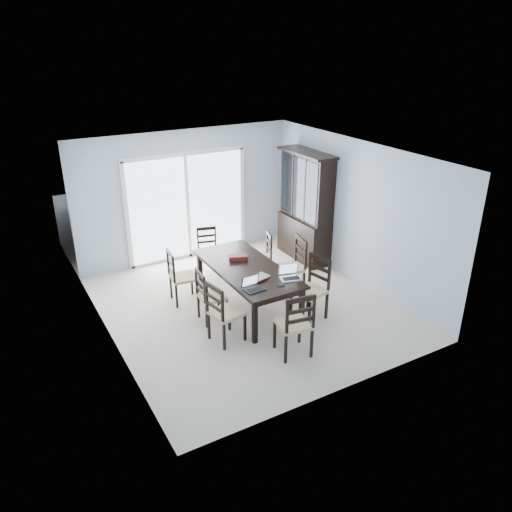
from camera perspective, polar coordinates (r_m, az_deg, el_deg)
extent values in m
plane|color=beige|center=(8.53, -1.01, -5.81)|extent=(5.00, 5.00, 0.00)
plane|color=white|center=(7.58, -1.16, 11.51)|extent=(5.00, 5.00, 0.00)
cube|color=#A9B9CA|center=(10.10, -7.96, 6.86)|extent=(4.50, 0.02, 2.60)
cube|color=#A9B9CA|center=(7.25, -16.88, -1.03)|extent=(0.02, 5.00, 2.60)
cube|color=#A9B9CA|center=(9.18, 11.37, 4.86)|extent=(0.02, 5.00, 2.60)
cube|color=gray|center=(11.44, -9.49, 1.64)|extent=(4.50, 2.00, 0.10)
cube|color=#99999E|center=(12.13, -11.39, 5.82)|extent=(4.50, 0.06, 1.10)
cube|color=black|center=(8.19, -1.05, -1.38)|extent=(1.00, 2.20, 0.04)
cube|color=black|center=(8.21, -1.05, -1.76)|extent=(0.88, 2.08, 0.10)
cube|color=black|center=(7.42, -0.15, -7.64)|extent=(0.07, 0.07, 0.69)
cube|color=black|center=(7.81, 5.25, -6.00)|extent=(0.07, 0.07, 0.69)
cube|color=black|center=(9.00, -6.45, -1.78)|extent=(0.07, 0.07, 0.69)
cube|color=black|center=(9.33, -1.73, -0.68)|extent=(0.07, 0.07, 0.69)
cube|color=black|center=(10.26, 5.46, 2.08)|extent=(0.45, 1.30, 0.85)
cube|color=black|center=(9.93, 5.84, 7.87)|extent=(0.38, 1.30, 1.30)
cube|color=black|center=(9.75, 5.86, 11.66)|extent=(0.50, 1.38, 0.05)
cube|color=black|center=(9.49, 6.34, 7.09)|extent=(0.02, 0.36, 1.18)
cube|color=black|center=(9.82, 4.91, 7.73)|extent=(0.02, 0.36, 1.18)
cube|color=black|center=(10.16, 3.56, 8.32)|extent=(0.02, 0.36, 1.18)
cube|color=silver|center=(10.16, -7.84, 5.49)|extent=(2.40, 0.02, 2.10)
cube|color=white|center=(9.86, -8.17, 11.48)|extent=(2.52, 0.05, 0.08)
cube|color=white|center=(10.15, -7.81, 5.47)|extent=(0.06, 0.05, 2.10)
cube|color=white|center=(10.52, -7.50, 0.17)|extent=(2.52, 0.05, 0.05)
cube|color=black|center=(7.61, -5.41, -7.98)|extent=(0.04, 0.04, 0.44)
cube|color=black|center=(7.35, -3.66, -9.23)|extent=(0.04, 0.04, 0.44)
cube|color=black|center=(7.80, -3.07, -7.04)|extent=(0.04, 0.04, 0.44)
cube|color=black|center=(7.54, -1.28, -8.21)|extent=(0.04, 0.04, 0.44)
cube|color=tan|center=(7.45, -3.40, -6.51)|extent=(0.50, 0.50, 0.05)
cube|color=black|center=(8.18, -6.59, -5.75)|extent=(0.03, 0.03, 0.40)
cube|color=black|center=(7.90, -5.67, -6.89)|extent=(0.03, 0.03, 0.40)
cube|color=black|center=(8.29, -4.32, -5.23)|extent=(0.03, 0.03, 0.40)
cube|color=black|center=(8.01, -3.33, -6.33)|extent=(0.03, 0.03, 0.40)
cube|color=tan|center=(7.99, -5.03, -4.66)|extent=(0.41, 0.41, 0.05)
cube|color=black|center=(8.82, -9.70, -3.51)|extent=(0.04, 0.04, 0.43)
cube|color=black|center=(8.50, -9.06, -4.60)|extent=(0.04, 0.04, 0.43)
cube|color=black|center=(8.90, -7.36, -3.09)|extent=(0.04, 0.04, 0.43)
cube|color=black|center=(8.58, -6.63, -4.15)|extent=(0.04, 0.04, 0.43)
cube|color=tan|center=(8.59, -8.28, -2.42)|extent=(0.46, 0.46, 0.05)
cube|color=black|center=(8.17, 8.06, -5.66)|extent=(0.04, 0.04, 0.46)
cube|color=black|center=(8.40, 5.96, -4.67)|extent=(0.04, 0.04, 0.46)
cube|color=black|center=(7.90, 6.13, -6.66)|extent=(0.04, 0.04, 0.46)
cube|color=black|center=(8.13, 4.02, -5.59)|extent=(0.04, 0.04, 0.46)
cube|color=tan|center=(8.02, 6.12, -4.04)|extent=(0.53, 0.53, 0.05)
cube|color=black|center=(8.80, 5.47, -3.22)|extent=(0.04, 0.04, 0.46)
cube|color=black|center=(9.13, 4.38, -2.13)|extent=(0.04, 0.04, 0.46)
cube|color=black|center=(8.65, 3.05, -3.66)|extent=(0.04, 0.04, 0.46)
cube|color=black|center=(8.98, 2.02, -2.54)|extent=(0.04, 0.04, 0.46)
cube|color=tan|center=(8.77, 3.77, -1.39)|extent=(0.51, 0.51, 0.05)
cube|color=black|center=(9.22, 1.61, -1.95)|extent=(0.04, 0.04, 0.41)
cube|color=black|center=(9.54, 1.17, -1.01)|extent=(0.04, 0.04, 0.41)
cube|color=black|center=(9.16, -0.61, -2.13)|extent=(0.04, 0.04, 0.41)
cube|color=black|center=(9.48, -0.98, -1.17)|extent=(0.04, 0.04, 0.41)
cube|color=tan|center=(9.25, 0.30, -0.28)|extent=(0.51, 0.51, 0.05)
cube|color=black|center=(7.07, 3.41, -10.61)|extent=(0.04, 0.04, 0.45)
cube|color=black|center=(7.22, 6.37, -9.93)|extent=(0.04, 0.04, 0.45)
cube|color=black|center=(7.38, 2.14, -8.96)|extent=(0.04, 0.04, 0.45)
cube|color=black|center=(7.52, 4.99, -8.35)|extent=(0.04, 0.04, 0.45)
cube|color=tan|center=(7.16, 4.29, -7.75)|extent=(0.51, 0.51, 0.05)
cube|color=black|center=(9.86, -4.58, -0.30)|extent=(0.04, 0.04, 0.39)
cube|color=black|center=(9.81, -6.54, -0.51)|extent=(0.04, 0.04, 0.39)
cube|color=black|center=(9.55, -4.20, -1.12)|extent=(0.04, 0.04, 0.39)
cube|color=black|center=(9.50, -6.22, -1.34)|extent=(0.04, 0.04, 0.39)
cube|color=tan|center=(9.59, -5.43, 0.36)|extent=(0.46, 0.46, 0.05)
cube|color=black|center=(7.45, -0.17, -3.86)|extent=(0.30, 0.22, 0.02)
cube|color=silver|center=(7.40, -0.18, -3.17)|extent=(0.26, 0.05, 0.16)
cube|color=silver|center=(7.79, 3.99, -2.58)|extent=(0.37, 0.29, 0.02)
cube|color=silver|center=(7.74, 4.01, -1.85)|extent=(0.28, 0.11, 0.17)
cube|color=maroon|center=(7.78, 0.40, -2.52)|extent=(0.26, 0.21, 0.03)
cube|color=gold|center=(7.77, 0.47, -2.36)|extent=(0.30, 0.26, 0.01)
cube|color=black|center=(7.57, 2.88, -3.42)|extent=(0.11, 0.05, 0.01)
cube|color=#480E17|center=(8.43, -2.06, -0.16)|extent=(0.35, 0.26, 0.08)
cube|color=brown|center=(10.96, -14.21, 2.82)|extent=(1.96, 1.82, 0.83)
cube|color=#959595|center=(10.82, -14.45, 5.01)|extent=(2.01, 1.88, 0.06)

